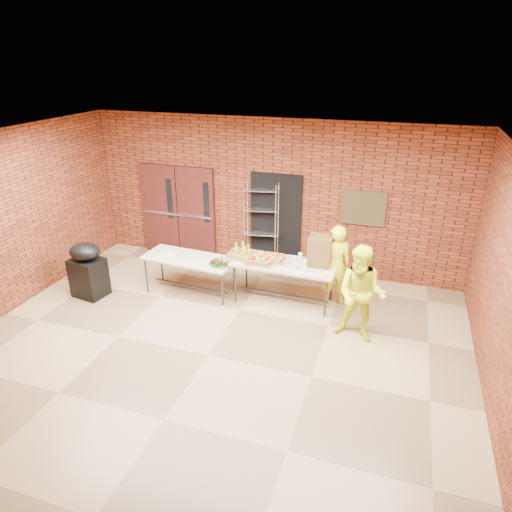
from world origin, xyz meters
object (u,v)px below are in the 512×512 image
Objects in this scene: covered_grill at (88,270)px; volunteer_woman at (335,265)px; wire_rack at (261,227)px; volunteer_man at (361,294)px; table_right at (284,266)px; table_left at (189,261)px; coffee_dispenser at (320,251)px.

volunteer_woman reaches higher than covered_grill.
volunteer_man is (2.34, -2.10, -0.14)m from wire_rack.
table_left is at bearing -171.69° from table_right.
coffee_dispenser is at bearing 140.45° from volunteer_man.
volunteer_woman is (2.75, 0.43, 0.11)m from table_left.
wire_rack is 3.48× the size of coffee_dispenser.
table_right is 1.79× the size of covered_grill.
covered_grill is at bearing -3.52° from volunteer_woman.
table_left is 2.53m from coffee_dispenser.
volunteer_woman is (4.56, 1.16, 0.24)m from covered_grill.
volunteer_woman is 0.96× the size of volunteer_man.
volunteer_woman is at bearing -42.37° from wire_rack.
wire_rack is 2.07m from volunteer_woman.
coffee_dispenser is at bearing 12.44° from table_left.
wire_rack is 1.04× the size of table_left.
table_left is 0.95× the size of table_right.
coffee_dispenser reaches higher than covered_grill.
wire_rack is 0.99× the size of table_right.
coffee_dispenser reaches higher than table_right.
volunteer_man is at bearing 101.37° from volunteer_woman.
wire_rack is 3.60m from covered_grill.
table_right reaches higher than table_left.
covered_grill is at bearing -153.68° from table_left.
wire_rack is 1.55m from table_right.
coffee_dispenser is 4.45m from covered_grill.
coffee_dispenser is 0.35× the size of volunteer_woman.
covered_grill is (-2.79, -2.22, -0.42)m from wire_rack.
volunteer_woman is at bearing 13.11° from table_left.
table_right is at bearing -4.77° from volunteer_woman.
coffee_dispenser reaches higher than table_left.
coffee_dispenser is 1.31m from volunteer_man.
table_left is 1.95m from covered_grill.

